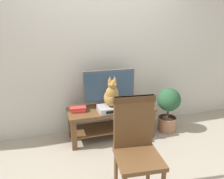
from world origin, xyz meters
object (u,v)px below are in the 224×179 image
(cat, at_px, (112,95))
(book_stack, at_px, (78,109))
(media_box, at_px, (111,108))
(tv_stand, at_px, (111,116))
(potted_plant, at_px, (168,107))
(tv, at_px, (109,87))
(wooden_chair, at_px, (136,144))

(cat, xyz_separation_m, book_stack, (-0.45, 0.14, -0.21))
(cat, bearing_deg, media_box, 94.62)
(cat, bearing_deg, tv_stand, 78.32)
(book_stack, relative_size, potted_plant, 0.34)
(tv, xyz_separation_m, book_stack, (-0.48, -0.07, -0.26))
(tv_stand, height_order, tv, tv)
(wooden_chair, distance_m, potted_plant, 1.54)
(tv_stand, height_order, potted_plant, potted_plant)
(tv, distance_m, cat, 0.22)
(wooden_chair, relative_size, book_stack, 4.31)
(tv_stand, bearing_deg, potted_plant, -4.78)
(wooden_chair, bearing_deg, potted_plant, 46.87)
(wooden_chair, height_order, potted_plant, wooden_chair)
(tv_stand, relative_size, potted_plant, 1.78)
(tv_stand, distance_m, potted_plant, 0.93)
(tv_stand, height_order, wooden_chair, wooden_chair)
(media_box, distance_m, cat, 0.20)
(media_box, height_order, cat, cat)
(tv_stand, relative_size, tv, 1.63)
(tv_stand, bearing_deg, media_box, -103.82)
(media_box, distance_m, potted_plant, 0.95)
(cat, bearing_deg, potted_plant, 2.33)
(cat, height_order, potted_plant, cat)
(media_box, relative_size, cat, 0.85)
(tv_stand, bearing_deg, book_stack, 177.13)
(tv, relative_size, book_stack, 3.26)
(tv, height_order, cat, tv)
(tv_stand, distance_m, wooden_chair, 1.23)
(tv, relative_size, wooden_chair, 0.76)
(wooden_chair, bearing_deg, tv, 84.57)
(wooden_chair, bearing_deg, tv_stand, 84.13)
(wooden_chair, xyz_separation_m, book_stack, (-0.35, 1.22, -0.09))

